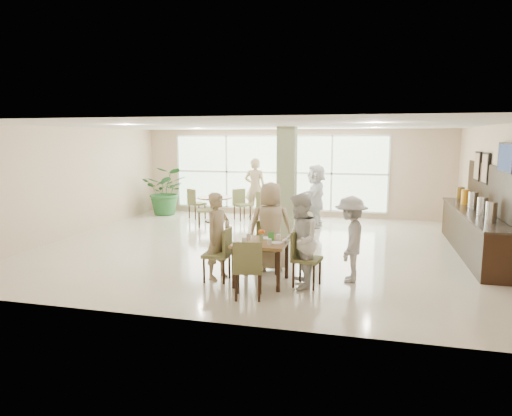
% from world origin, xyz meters
% --- Properties ---
extents(ground, '(10.00, 10.00, 0.00)m').
position_xyz_m(ground, '(0.00, 0.00, 0.00)').
color(ground, beige).
rests_on(ground, ground).
extents(room_shell, '(10.00, 10.00, 10.00)m').
position_xyz_m(room_shell, '(0.00, 0.00, 1.70)').
color(room_shell, white).
rests_on(room_shell, ground).
extents(window_bank, '(7.00, 0.04, 7.00)m').
position_xyz_m(window_bank, '(-0.50, 4.46, 1.40)').
color(window_bank, silver).
rests_on(window_bank, ground).
extents(column, '(0.45, 0.45, 2.80)m').
position_xyz_m(column, '(0.40, 1.20, 1.40)').
color(column, '#757D57').
rests_on(column, ground).
extents(main_table, '(0.91, 0.91, 0.75)m').
position_xyz_m(main_table, '(0.66, -2.65, 0.65)').
color(main_table, brown).
rests_on(main_table, ground).
extents(round_table_left, '(1.05, 1.05, 0.75)m').
position_xyz_m(round_table_left, '(-2.11, 2.84, 0.56)').
color(round_table_left, brown).
rests_on(round_table_left, ground).
extents(round_table_right, '(1.05, 1.05, 0.75)m').
position_xyz_m(round_table_right, '(0.16, 2.58, 0.56)').
color(round_table_right, brown).
rests_on(round_table_right, ground).
extents(chairs_main_table, '(2.09, 1.96, 0.95)m').
position_xyz_m(chairs_main_table, '(0.64, -2.68, 0.47)').
color(chairs_main_table, '#636638').
rests_on(chairs_main_table, ground).
extents(chairs_table_left, '(2.09, 1.91, 0.95)m').
position_xyz_m(chairs_table_left, '(-2.10, 2.81, 0.47)').
color(chairs_table_left, '#636638').
rests_on(chairs_table_left, ground).
extents(chairs_table_right, '(1.91, 1.73, 0.95)m').
position_xyz_m(chairs_table_right, '(0.18, 2.60, 0.47)').
color(chairs_table_right, '#636638').
rests_on(chairs_table_right, ground).
extents(tabletop_clutter, '(0.69, 0.76, 0.21)m').
position_xyz_m(tabletop_clutter, '(0.69, -2.68, 0.81)').
color(tabletop_clutter, white).
rests_on(tabletop_clutter, main_table).
extents(buffet_counter, '(0.64, 4.70, 1.95)m').
position_xyz_m(buffet_counter, '(4.70, 0.51, 0.55)').
color(buffet_counter, black).
rests_on(buffet_counter, ground).
extents(wall_tv, '(0.06, 1.00, 0.58)m').
position_xyz_m(wall_tv, '(4.94, -0.60, 2.15)').
color(wall_tv, black).
rests_on(wall_tv, ground).
extents(framed_art_a, '(0.05, 0.55, 0.70)m').
position_xyz_m(framed_art_a, '(4.95, 1.00, 1.85)').
color(framed_art_a, black).
rests_on(framed_art_a, ground).
extents(framed_art_b, '(0.05, 0.55, 0.70)m').
position_xyz_m(framed_art_b, '(4.95, 1.80, 1.85)').
color(framed_art_b, black).
rests_on(framed_art_b, ground).
extents(potted_plant, '(1.66, 1.66, 1.59)m').
position_xyz_m(potted_plant, '(-4.09, 3.64, 0.79)').
color(potted_plant, '#245B29').
rests_on(potted_plant, ground).
extents(teen_left, '(0.56, 0.67, 1.57)m').
position_xyz_m(teen_left, '(-0.16, -2.56, 0.78)').
color(teen_left, tan).
rests_on(teen_left, ground).
extents(teen_far, '(0.91, 0.63, 1.71)m').
position_xyz_m(teen_far, '(0.64, -1.82, 0.85)').
color(teen_far, tan).
rests_on(teen_far, ground).
extents(teen_right, '(0.75, 0.88, 1.62)m').
position_xyz_m(teen_right, '(1.34, -2.71, 0.81)').
color(teen_right, white).
rests_on(teen_right, ground).
extents(teen_standing, '(0.61, 1.01, 1.52)m').
position_xyz_m(teen_standing, '(2.16, -2.15, 0.76)').
color(teen_standing, '#B0B0B3').
rests_on(teen_standing, ground).
extents(adult_a, '(1.07, 0.81, 1.63)m').
position_xyz_m(adult_a, '(0.15, 1.83, 0.81)').
color(adult_a, '#457BD0').
rests_on(adult_a, ground).
extents(adult_b, '(0.82, 1.70, 1.79)m').
position_xyz_m(adult_b, '(0.97, 2.70, 0.89)').
color(adult_b, white).
rests_on(adult_b, ground).
extents(adult_standing, '(0.70, 0.47, 1.90)m').
position_xyz_m(adult_standing, '(-1.10, 3.85, 0.95)').
color(adult_standing, tan).
rests_on(adult_standing, ground).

